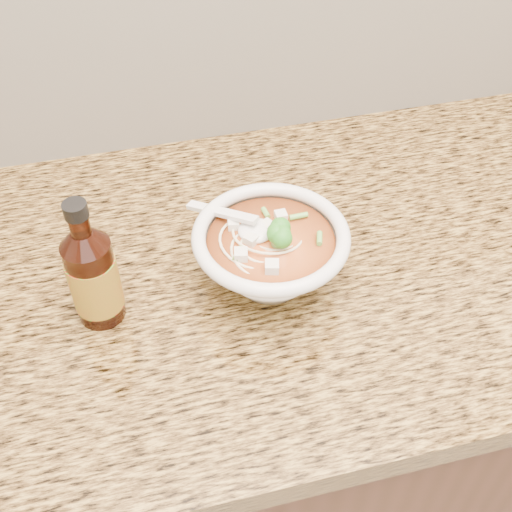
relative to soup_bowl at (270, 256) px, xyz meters
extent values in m
cube|color=#371F10|center=(0.12, 0.05, -0.52)|extent=(4.00, 0.65, 0.86)
cube|color=#A17E3B|center=(0.12, 0.05, -0.07)|extent=(4.00, 0.68, 0.04)
cylinder|color=silver|center=(0.00, 0.00, -0.04)|extent=(0.09, 0.09, 0.01)
torus|color=silver|center=(0.00, 0.00, 0.04)|extent=(0.21, 0.21, 0.02)
torus|color=beige|center=(-0.01, -0.01, 0.03)|extent=(0.10, 0.10, 0.00)
torus|color=beige|center=(0.00, -0.01, 0.03)|extent=(0.09, 0.09, 0.00)
torus|color=beige|center=(0.00, -0.02, 0.03)|extent=(0.07, 0.07, 0.00)
torus|color=beige|center=(-0.02, -0.01, 0.02)|extent=(0.10, 0.10, 0.00)
torus|color=beige|center=(-0.01, -0.02, 0.02)|extent=(0.09, 0.09, 0.00)
torus|color=beige|center=(0.00, -0.01, 0.02)|extent=(0.13, 0.13, 0.00)
torus|color=beige|center=(-0.01, 0.00, 0.02)|extent=(0.14, 0.14, 0.00)
torus|color=beige|center=(-0.02, 0.00, 0.02)|extent=(0.12, 0.12, 0.00)
cube|color=silver|center=(0.00, -0.03, 0.03)|extent=(0.02, 0.02, 0.02)
cube|color=silver|center=(-0.02, 0.01, 0.03)|extent=(0.02, 0.02, 0.02)
cube|color=silver|center=(0.06, 0.00, 0.03)|extent=(0.02, 0.02, 0.02)
cube|color=silver|center=(0.02, 0.01, 0.03)|extent=(0.02, 0.02, 0.01)
cube|color=silver|center=(0.05, -0.03, 0.03)|extent=(0.02, 0.02, 0.01)
cube|color=silver|center=(0.00, 0.02, 0.03)|extent=(0.02, 0.02, 0.02)
ellipsoid|color=#196014|center=(0.01, -0.01, 0.05)|extent=(0.04, 0.04, 0.03)
cylinder|color=#67B144|center=(-0.03, 0.00, 0.03)|extent=(0.01, 0.02, 0.01)
cylinder|color=#67B144|center=(0.03, 0.04, 0.03)|extent=(0.02, 0.02, 0.01)
cylinder|color=#67B144|center=(-0.04, 0.01, 0.03)|extent=(0.02, 0.01, 0.01)
cylinder|color=#67B144|center=(0.04, -0.05, 0.03)|extent=(0.02, 0.02, 0.01)
ellipsoid|color=silver|center=(-0.02, 0.02, 0.03)|extent=(0.05, 0.05, 0.02)
cube|color=silver|center=(-0.05, 0.06, 0.04)|extent=(0.09, 0.09, 0.03)
cylinder|color=black|center=(-0.23, 0.00, 0.01)|extent=(0.06, 0.06, 0.13)
cylinder|color=black|center=(-0.23, 0.00, 0.11)|extent=(0.03, 0.03, 0.03)
cylinder|color=black|center=(-0.23, 0.00, 0.13)|extent=(0.03, 0.03, 0.02)
cylinder|color=red|center=(-0.23, 0.00, 0.01)|extent=(0.07, 0.07, 0.08)
camera|label=1|loc=(-0.16, -0.57, 0.61)|focal=45.00mm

